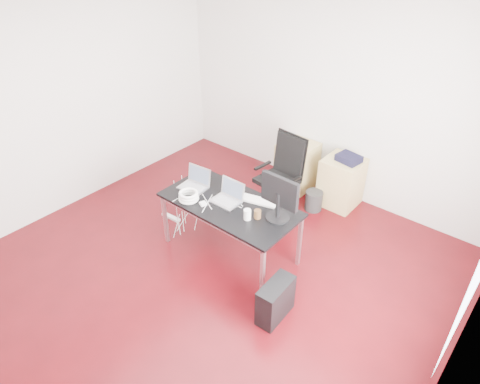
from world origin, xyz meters
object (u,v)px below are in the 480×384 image
Objects in this scene: filing_cabinet_left at (297,165)px; filing_cabinet_right at (341,182)px; pc_tower at (275,300)px; office_chair at (282,172)px; desk at (230,207)px.

filing_cabinet_left is 1.00× the size of filing_cabinet_right.
filing_cabinet_left is 1.56× the size of pc_tower.
office_chair is 1.54× the size of filing_cabinet_right.
office_chair is 2.40× the size of pc_tower.
pc_tower is at bearing -77.36° from filing_cabinet_right.
office_chair reaches higher than filing_cabinet_right.
filing_cabinet_right is 2.31m from pc_tower.
desk reaches higher than filing_cabinet_right.
pc_tower is at bearing -61.12° from filing_cabinet_left.
filing_cabinet_right is at bearing 56.08° from office_chair.
pc_tower is at bearing -24.42° from desk.
desk is at bearing -82.31° from filing_cabinet_left.
filing_cabinet_left is at bearing 116.35° from pc_tower.
office_chair is 1.54× the size of filing_cabinet_left.
office_chair is 0.73m from filing_cabinet_left.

